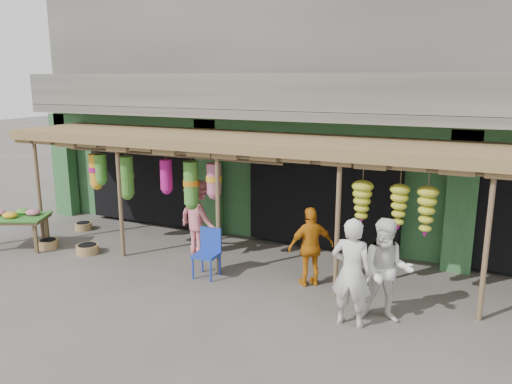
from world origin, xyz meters
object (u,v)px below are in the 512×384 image
at_px(person_front, 351,272).
at_px(person_vendor, 311,247).
at_px(person_shopper, 198,217).
at_px(flower_table, 14,218).
at_px(blue_chair, 208,250).
at_px(person_right, 386,271).

bearing_deg(person_front, person_vendor, -47.87).
bearing_deg(person_vendor, person_shopper, -52.44).
height_order(flower_table, person_front, person_front).
xyz_separation_m(flower_table, blue_chair, (5.03, 0.46, -0.20)).
xyz_separation_m(person_right, person_shopper, (-4.54, 1.54, -0.01)).
distance_m(flower_table, person_front, 8.23).
bearing_deg(person_right, blue_chair, 160.74).
relative_size(blue_chair, person_right, 0.56).
relative_size(flower_table, person_right, 1.02).
xyz_separation_m(flower_table, person_right, (8.72, -0.03, 0.13)).
distance_m(person_right, person_shopper, 4.79).
bearing_deg(person_shopper, person_front, 172.49).
bearing_deg(person_front, person_shopper, -24.25).
xyz_separation_m(blue_chair, person_vendor, (2.08, 0.40, 0.24)).
bearing_deg(person_right, flower_table, 168.14).
height_order(person_vendor, person_shopper, person_shopper).
relative_size(flower_table, person_vendor, 1.14).
height_order(person_front, person_shopper, person_front).
distance_m(person_front, person_shopper, 4.48).
xyz_separation_m(person_front, person_right, (0.49, 0.38, -0.03)).
bearing_deg(person_front, person_right, -141.28).
relative_size(flower_table, blue_chair, 1.81).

